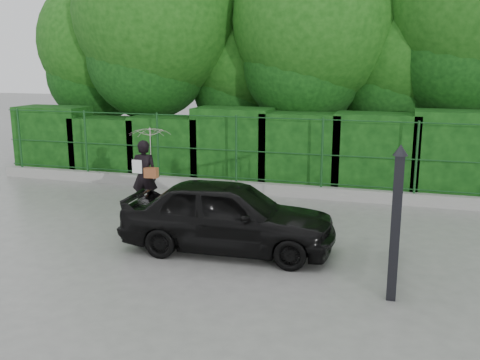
# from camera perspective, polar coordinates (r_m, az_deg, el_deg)

# --- Properties ---
(ground) EXTENTS (80.00, 80.00, 0.00)m
(ground) POSITION_cam_1_polar(r_m,az_deg,el_deg) (10.70, -9.66, -6.73)
(ground) COLOR gray
(kerb) EXTENTS (14.00, 0.25, 0.30)m
(kerb) POSITION_cam_1_polar(r_m,az_deg,el_deg) (14.65, -1.89, -0.62)
(kerb) COLOR #9E9E99
(kerb) RESTS_ON ground
(fence) EXTENTS (14.13, 0.06, 1.80)m
(fence) POSITION_cam_1_polar(r_m,az_deg,el_deg) (14.38, -1.09, 3.39)
(fence) COLOR #144019
(fence) RESTS_ON kerb
(hedge) EXTENTS (14.20, 1.20, 2.27)m
(hedge) POSITION_cam_1_polar(r_m,az_deg,el_deg) (15.35, 0.00, 3.39)
(hedge) COLOR black
(hedge) RESTS_ON ground
(trees) EXTENTS (17.10, 6.15, 8.08)m
(trees) POSITION_cam_1_polar(r_m,az_deg,el_deg) (17.12, 5.38, 16.31)
(trees) COLOR black
(trees) RESTS_ON ground
(gate) EXTENTS (0.22, 2.33, 2.36)m
(gate) POSITION_cam_1_polar(r_m,az_deg,el_deg) (8.60, 16.32, -3.60)
(gate) COLOR black
(gate) RESTS_ON ground
(woman) EXTENTS (0.99, 1.01, 2.01)m
(woman) POSITION_cam_1_polar(r_m,az_deg,el_deg) (12.73, -9.77, 2.57)
(woman) COLOR black
(woman) RESTS_ON ground
(car) EXTENTS (4.06, 1.76, 1.36)m
(car) POSITION_cam_1_polar(r_m,az_deg,el_deg) (10.02, -1.27, -3.80)
(car) COLOR black
(car) RESTS_ON ground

